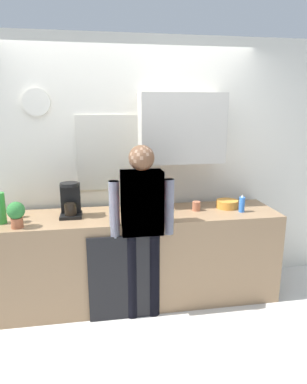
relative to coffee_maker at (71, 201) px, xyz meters
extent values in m
plane|color=silver|center=(0.63, -0.34, -1.05)|extent=(8.00, 8.00, 0.00)
cube|color=#937251|center=(0.63, -0.04, -0.60)|extent=(2.75, 0.64, 0.90)
cube|color=black|center=(0.42, -0.37, -0.64)|extent=(0.56, 0.02, 0.81)
cube|color=silver|center=(0.63, 0.39, 0.25)|extent=(4.35, 0.10, 2.60)
cube|color=beige|center=(0.49, 0.33, 0.40)|extent=(0.86, 0.02, 0.76)
cube|color=#8CA5C6|center=(0.49, 0.34, 0.40)|extent=(0.80, 0.02, 0.70)
cube|color=#B7B2A8|center=(1.10, 0.18, 0.65)|extent=(0.84, 0.32, 0.68)
cylinder|color=silver|center=(-0.29, 0.32, 0.90)|extent=(0.26, 0.03, 0.26)
cube|color=black|center=(0.00, -0.03, -0.13)|extent=(0.20, 0.20, 0.03)
cube|color=black|center=(0.00, 0.03, 0.02)|extent=(0.18, 0.08, 0.28)
cylinder|color=black|center=(0.00, -0.06, -0.06)|extent=(0.11, 0.11, 0.11)
cylinder|color=black|center=(0.00, -0.03, 0.17)|extent=(0.17, 0.17, 0.03)
cylinder|color=#195923|center=(0.43, 0.10, 0.00)|extent=(0.07, 0.07, 0.30)
cylinder|color=black|center=(0.84, 0.16, -0.06)|extent=(0.06, 0.06, 0.18)
cylinder|color=#2D8C33|center=(-0.60, -0.11, -0.01)|extent=(0.09, 0.09, 0.28)
cylinder|color=#B26647|center=(1.22, -0.02, -0.10)|extent=(0.08, 0.08, 0.09)
cylinder|color=yellow|center=(-0.49, 0.04, -0.10)|extent=(0.07, 0.07, 0.08)
cylinder|color=white|center=(0.90, 0.03, -0.10)|extent=(0.08, 0.08, 0.09)
cylinder|color=orange|center=(1.56, 0.02, -0.11)|extent=(0.22, 0.22, 0.08)
cylinder|color=#9E5638|center=(-0.43, -0.25, -0.10)|extent=(0.10, 0.10, 0.09)
sphere|color=#2D7233|center=(-0.43, -0.25, 0.01)|extent=(0.15, 0.15, 0.15)
cylinder|color=blue|center=(1.65, -0.14, -0.07)|extent=(0.06, 0.06, 0.15)
cone|color=white|center=(1.65, -0.14, 0.02)|extent=(0.02, 0.02, 0.03)
cylinder|color=silver|center=(0.62, -0.03, -0.06)|extent=(0.14, 0.14, 0.17)
cylinder|color=black|center=(0.53, -0.34, -0.64)|extent=(0.12, 0.12, 0.82)
cylinder|color=black|center=(0.73, -0.34, -0.64)|extent=(0.12, 0.12, 0.82)
cube|color=#D85959|center=(0.63, -0.34, 0.05)|extent=(0.36, 0.20, 0.56)
sphere|color=#A57A59|center=(0.63, -0.34, 0.44)|extent=(0.22, 0.22, 0.22)
cylinder|color=#D85959|center=(0.39, -0.34, 0.00)|extent=(0.09, 0.09, 0.50)
cylinder|color=#D85959|center=(0.87, -0.34, 0.00)|extent=(0.09, 0.09, 0.50)
cylinder|color=black|center=(0.53, -0.34, -0.64)|extent=(0.12, 0.12, 0.82)
cylinder|color=black|center=(0.73, -0.34, -0.64)|extent=(0.12, 0.12, 0.82)
cube|color=silver|center=(0.63, -0.34, 0.05)|extent=(0.36, 0.20, 0.56)
sphere|color=beige|center=(0.63, -0.34, 0.44)|extent=(0.22, 0.22, 0.22)
cylinder|color=silver|center=(0.39, -0.34, 0.00)|extent=(0.09, 0.09, 0.50)
cylinder|color=silver|center=(0.87, -0.34, 0.00)|extent=(0.09, 0.09, 0.50)
camera|label=1|loc=(0.26, -3.15, 0.85)|focal=31.72mm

